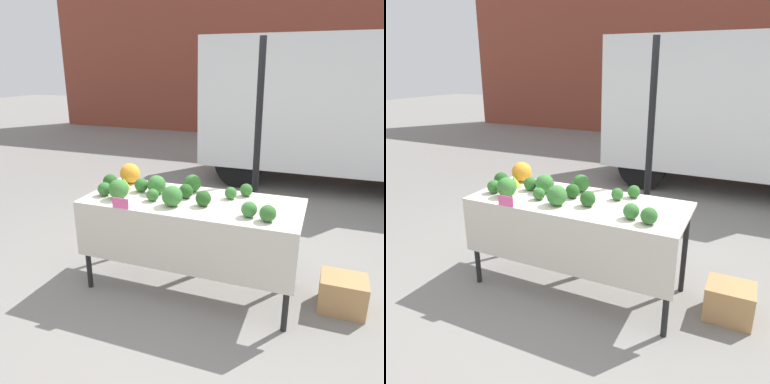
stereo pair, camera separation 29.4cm
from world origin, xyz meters
TOP-DOWN VIEW (x-y plane):
  - ground_plane at (0.00, 0.00)m, footprint 40.00×40.00m
  - building_facade at (0.00, 8.82)m, footprint 16.00×0.60m
  - tent_pole at (0.42, 0.84)m, footprint 0.07×0.07m
  - parked_truck at (0.97, 4.06)m, footprint 4.35×1.84m
  - market_table at (0.00, -0.07)m, footprint 1.98×0.83m
  - orange_cauliflower at (-0.79, 0.27)m, footprint 0.21×0.21m
  - romanesco_head at (-0.75, 0.08)m, footprint 0.14×0.14m
  - broccoli_head_0 at (-0.89, 0.05)m, footprint 0.14×0.14m
  - broccoli_head_1 at (0.32, 0.16)m, footprint 0.11×0.11m
  - broccoli_head_2 at (-0.33, -0.13)m, footprint 0.11×0.11m
  - broccoli_head_3 at (0.14, -0.10)m, footprint 0.14×0.14m
  - broccoli_head_4 at (0.72, -0.25)m, footprint 0.13×0.13m
  - broccoli_head_5 at (-0.82, -0.16)m, footprint 0.13×0.13m
  - broccoli_head_6 at (-0.64, -0.19)m, footprint 0.18×0.18m
  - broccoli_head_7 at (-0.55, 0.06)m, footprint 0.13×0.13m
  - broccoli_head_8 at (0.57, -0.21)m, footprint 0.13×0.13m
  - broccoli_head_9 at (-0.38, 0.06)m, footprint 0.18×0.18m
  - broccoli_head_10 at (-0.08, 0.04)m, footprint 0.13×0.13m
  - broccoli_head_11 at (-0.08, 0.24)m, footprint 0.17×0.17m
  - broccoli_head_12 at (0.44, 0.29)m, footprint 0.12×0.12m
  - broccoli_head_13 at (-0.11, -0.19)m, footprint 0.18×0.18m
  - price_sign at (-0.51, -0.40)m, footprint 0.16×0.01m
  - produce_crate at (1.37, 0.12)m, footprint 0.39×0.32m

SIDE VIEW (x-z plane):
  - ground_plane at x=0.00m, z-range 0.00..0.00m
  - produce_crate at x=1.37m, z-range 0.00..0.31m
  - market_table at x=0.00m, z-range 0.33..1.23m
  - price_sign at x=-0.51m, z-range 0.90..0.99m
  - romanesco_head at x=-0.75m, z-range 0.90..1.01m
  - broccoli_head_2 at x=-0.33m, z-range 0.90..1.01m
  - broccoli_head_1 at x=0.32m, z-range 0.90..1.01m
  - broccoli_head_12 at x=0.44m, z-range 0.90..1.02m
  - broccoli_head_5 at x=-0.82m, z-range 0.90..1.03m
  - broccoli_head_8 at x=0.57m, z-range 0.90..1.03m
  - broccoli_head_10 at x=-0.08m, z-range 0.90..1.03m
  - broccoli_head_7 at x=-0.55m, z-range 0.90..1.03m
  - broccoli_head_4 at x=0.72m, z-range 0.90..1.03m
  - broccoli_head_3 at x=0.14m, z-range 0.90..1.04m
  - broccoli_head_0 at x=-0.89m, z-range 0.90..1.04m
  - broccoli_head_11 at x=-0.08m, z-range 0.90..1.07m
  - broccoli_head_9 at x=-0.38m, z-range 0.90..1.08m
  - broccoli_head_13 at x=-0.11m, z-range 0.90..1.08m
  - broccoli_head_6 at x=-0.64m, z-range 0.90..1.08m
  - orange_cauliflower at x=-0.79m, z-range 0.90..1.11m
  - tent_pole at x=0.42m, z-range 0.00..2.33m
  - parked_truck at x=0.97m, z-range 0.09..2.63m
  - building_facade at x=0.00m, z-range 0.00..6.14m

